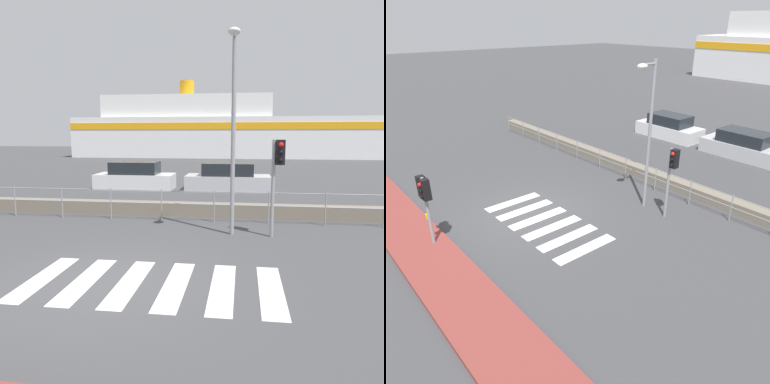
{
  "view_description": "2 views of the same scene",
  "coord_description": "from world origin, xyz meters",
  "views": [
    {
      "loc": [
        2.66,
        -6.69,
        2.85
      ],
      "look_at": [
        1.48,
        2.0,
        1.5
      ],
      "focal_mm": 35.0,
      "sensor_mm": 36.0,
      "label": 1
    },
    {
      "loc": [
        10.94,
        -6.83,
        6.83
      ],
      "look_at": [
        1.67,
        1.0,
        1.2
      ],
      "focal_mm": 35.0,
      "sensor_mm": 36.0,
      "label": 2
    }
  ],
  "objects": [
    {
      "name": "parked_car_white",
      "position": [
        -2.99,
        12.47,
        0.61
      ],
      "size": [
        4.11,
        1.72,
        1.43
      ],
      "color": "silver",
      "rests_on": "ground_plane"
    },
    {
      "name": "ground_plane",
      "position": [
        0.0,
        0.0,
        0.0
      ],
      "size": [
        160.0,
        160.0,
        0.0
      ],
      "primitive_type": "plane",
      "color": "#424244"
    },
    {
      "name": "streetlamp",
      "position": [
        2.38,
        3.7,
        3.49
      ],
      "size": [
        0.32,
        0.93,
        5.6
      ],
      "color": "gray",
      "rests_on": "ground_plane"
    },
    {
      "name": "harbor_fence",
      "position": [
        0.0,
        5.3,
        0.7
      ],
      "size": [
        21.1,
        0.04,
        1.06
      ],
      "color": "gray",
      "rests_on": "ground_plane"
    },
    {
      "name": "crosswalk",
      "position": [
        0.98,
        0.0,
        0.0
      ],
      "size": [
        4.95,
        2.4,
        0.01
      ],
      "color": "silver",
      "rests_on": "ground_plane"
    },
    {
      "name": "parked_car_silver",
      "position": [
        1.91,
        12.47,
        0.6
      ],
      "size": [
        4.3,
        1.76,
        1.42
      ],
      "color": "#BCBCC1",
      "rests_on": "ground_plane"
    },
    {
      "name": "traffic_light_far",
      "position": [
        3.6,
        3.74,
        1.99
      ],
      "size": [
        0.34,
        0.32,
        2.71
      ],
      "color": "gray",
      "rests_on": "ground_plane"
    },
    {
      "name": "seawall",
      "position": [
        0.0,
        6.17,
        0.23
      ],
      "size": [
        23.4,
        0.55,
        0.46
      ],
      "color": "slate",
      "rests_on": "ground_plane"
    },
    {
      "name": "ferry_boat",
      "position": [
        -0.9,
        41.0,
        3.26
      ],
      "size": [
        37.3,
        6.26,
        9.48
      ],
      "color": "white",
      "rests_on": "ground_plane"
    }
  ]
}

